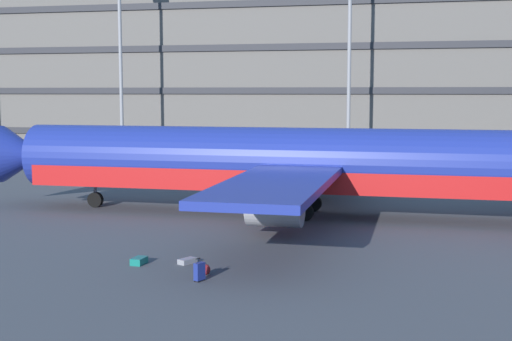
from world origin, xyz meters
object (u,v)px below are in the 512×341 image
(suitcase_scuffed, at_px, (199,271))
(backpack_upright, at_px, (206,270))
(suitcase_black, at_px, (139,261))
(suitcase_navy, at_px, (187,261))
(airliner, at_px, (295,164))

(suitcase_scuffed, relative_size, backpack_upright, 1.86)
(suitcase_black, distance_m, backpack_upright, 3.26)
(suitcase_navy, relative_size, suitcase_black, 1.06)
(suitcase_scuffed, height_order, suitcase_black, suitcase_scuffed)
(suitcase_scuffed, bearing_deg, suitcase_navy, 117.51)
(suitcase_black, height_order, backpack_upright, backpack_upright)
(suitcase_scuffed, xyz_separation_m, suitcase_black, (-3.12, 1.90, -0.23))
(airliner, bearing_deg, suitcase_black, -108.44)
(airliner, bearing_deg, suitcase_scuffed, -94.20)
(airliner, distance_m, suitcase_black, 13.51)
(airliner, xyz_separation_m, suitcase_black, (-4.18, -12.55, -2.76))
(airliner, xyz_separation_m, backpack_upright, (-1.09, -13.57, -2.70))
(airliner, bearing_deg, backpack_upright, -94.61)
(suitcase_navy, relative_size, backpack_upright, 1.86)
(suitcase_black, xyz_separation_m, backpack_upright, (3.09, -1.02, 0.06))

